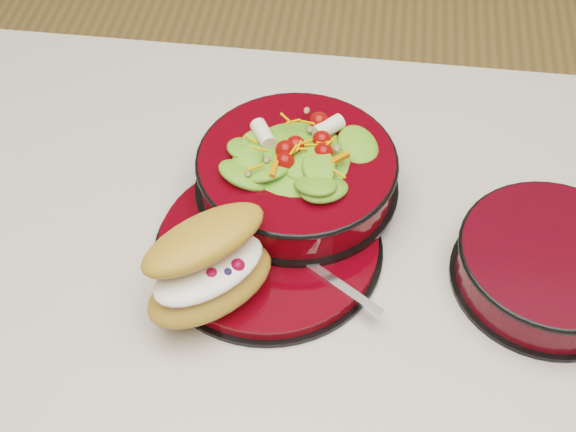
# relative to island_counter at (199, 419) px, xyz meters

# --- Properties ---
(island_counter) EXTENTS (1.24, 0.74, 0.90)m
(island_counter) POSITION_rel_island_counter_xyz_m (0.00, 0.00, 0.00)
(island_counter) COLOR white
(island_counter) RESTS_ON ground
(dinner_plate) EXTENTS (0.26, 0.26, 0.02)m
(dinner_plate) POSITION_rel_island_counter_xyz_m (0.12, 0.00, 0.46)
(dinner_plate) COLOR black
(dinner_plate) RESTS_ON island_counter
(salad_bowl) EXTENTS (0.24, 0.24, 0.10)m
(salad_bowl) POSITION_rel_island_counter_xyz_m (0.14, 0.09, 0.50)
(salad_bowl) COLOR black
(salad_bowl) RESTS_ON dinner_plate
(croissant) EXTENTS (0.16, 0.17, 0.09)m
(croissant) POSITION_rel_island_counter_xyz_m (0.07, -0.08, 0.51)
(croissant) COLOR #AF6F35
(croissant) RESTS_ON dinner_plate
(fork) EXTENTS (0.13, 0.09, 0.00)m
(fork) POSITION_rel_island_counter_xyz_m (0.19, -0.04, 0.47)
(fork) COLOR silver
(fork) RESTS_ON dinner_plate
(extra_bowl) EXTENTS (0.21, 0.21, 0.05)m
(extra_bowl) POSITION_rel_island_counter_xyz_m (0.43, 0.00, 0.48)
(extra_bowl) COLOR black
(extra_bowl) RESTS_ON island_counter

